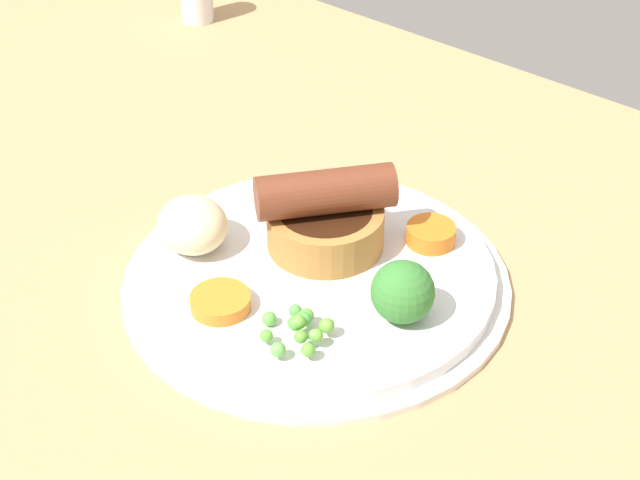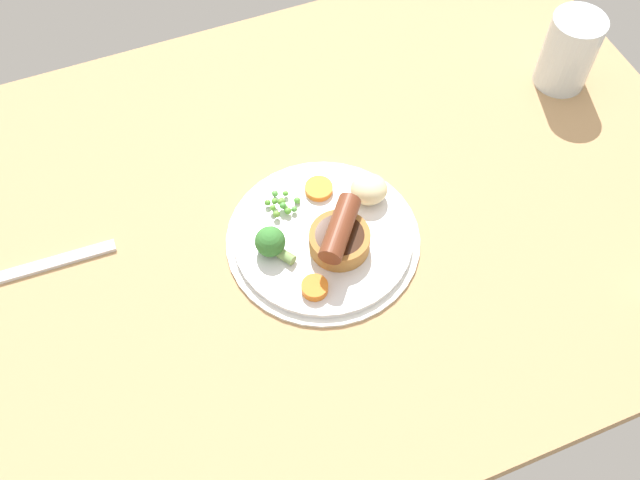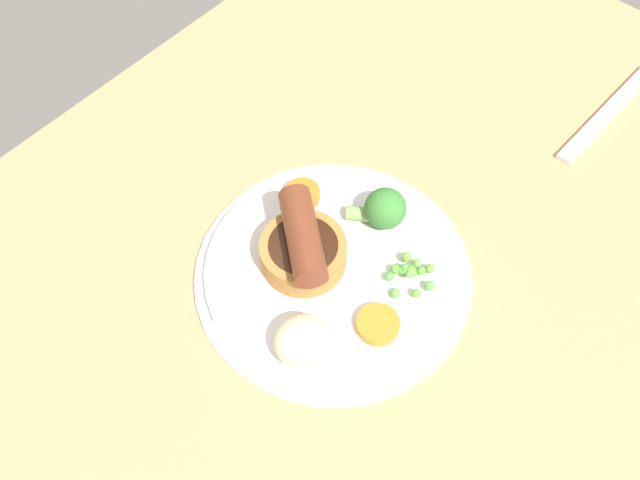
# 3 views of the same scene
# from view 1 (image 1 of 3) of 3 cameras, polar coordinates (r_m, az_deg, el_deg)

# --- Properties ---
(dining_table) EXTENTS (1.10, 0.80, 0.03)m
(dining_table) POSITION_cam_1_polar(r_m,az_deg,el_deg) (0.70, -4.00, -4.58)
(dining_table) COLOR tan
(dining_table) RESTS_ON ground
(dinner_plate) EXTENTS (0.26, 0.26, 0.01)m
(dinner_plate) POSITION_cam_1_polar(r_m,az_deg,el_deg) (0.70, -0.21, -2.10)
(dinner_plate) COLOR silver
(dinner_plate) RESTS_ON dining_table
(sausage_pudding) EXTENTS (0.08, 0.09, 0.06)m
(sausage_pudding) POSITION_cam_1_polar(r_m,az_deg,el_deg) (0.71, 0.29, 1.27)
(sausage_pudding) COLOR #AD7538
(sausage_pudding) RESTS_ON dinner_plate
(pea_pile) EXTENTS (0.05, 0.05, 0.02)m
(pea_pile) POSITION_cam_1_polar(r_m,az_deg,el_deg) (0.64, -1.13, -4.65)
(pea_pile) COLOR #68A13A
(pea_pile) RESTS_ON dinner_plate
(broccoli_floret_near) EXTENTS (0.05, 0.05, 0.04)m
(broccoli_floret_near) POSITION_cam_1_polar(r_m,az_deg,el_deg) (0.65, 4.44, -2.74)
(broccoli_floret_near) COLOR #387A33
(broccoli_floret_near) RESTS_ON dinner_plate
(potato_chunk_0) EXTENTS (0.06, 0.06, 0.04)m
(potato_chunk_0) POSITION_cam_1_polar(r_m,az_deg,el_deg) (0.71, -6.82, 0.80)
(potato_chunk_0) COLOR beige
(potato_chunk_0) RESTS_ON dinner_plate
(carrot_slice_0) EXTENTS (0.03, 0.03, 0.01)m
(carrot_slice_0) POSITION_cam_1_polar(r_m,az_deg,el_deg) (0.72, 5.94, 0.31)
(carrot_slice_0) COLOR orange
(carrot_slice_0) RESTS_ON dinner_plate
(carrot_slice_1) EXTENTS (0.05, 0.05, 0.01)m
(carrot_slice_1) POSITION_cam_1_polar(r_m,az_deg,el_deg) (0.67, -5.25, -3.35)
(carrot_slice_1) COLOR orange
(carrot_slice_1) RESTS_ON dinner_plate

